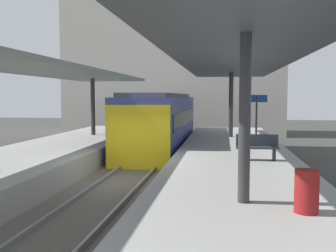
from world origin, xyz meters
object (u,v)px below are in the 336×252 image
object	(u,v)px
commuter_train	(161,122)
platform_bench	(257,146)
litter_bin	(307,191)
platform_sign	(257,108)

from	to	relation	value
commuter_train	platform_bench	bearing A→B (deg)	-59.07
litter_bin	platform_bench	bearing A→B (deg)	93.72
platform_sign	litter_bin	size ratio (longest dim) A/B	2.76
commuter_train	platform_sign	distance (m)	6.12
platform_bench	platform_sign	xyz separation A→B (m)	(0.30, 3.90, 1.16)
platform_sign	litter_bin	bearing A→B (deg)	-89.53
litter_bin	platform_sign	bearing A→B (deg)	90.47
platform_sign	platform_bench	bearing A→B (deg)	-94.38
commuter_train	litter_bin	world-z (taller)	commuter_train
platform_bench	litter_bin	size ratio (longest dim) A/B	1.75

